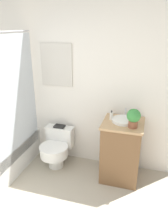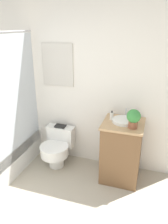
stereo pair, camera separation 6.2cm
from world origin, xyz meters
TOP-DOWN VIEW (x-y plane):
  - wall_back at (-0.00, 2.15)m, footprint 3.31×0.07m
  - toilet at (-0.10, 1.85)m, footprint 0.43×0.54m
  - vanity at (0.88, 1.84)m, footprint 0.54×0.54m
  - sink at (0.88, 1.86)m, footprint 0.31×0.34m
  - soap_bottle at (0.71, 1.88)m, footprint 0.05×0.05m
  - potted_plant at (1.01, 1.72)m, footprint 0.17×0.17m
  - book_on_tank at (-0.10, 2.00)m, footprint 0.16×0.12m

SIDE VIEW (x-z plane):
  - toilet at x=-0.10m, z-range 0.02..0.60m
  - vanity at x=0.88m, z-range 0.00..0.86m
  - book_on_tank at x=-0.10m, z-range 0.58..0.61m
  - sink at x=0.88m, z-range 0.81..0.94m
  - soap_bottle at x=0.71m, z-range 0.85..0.98m
  - potted_plant at x=1.01m, z-range 0.87..1.11m
  - wall_back at x=0.00m, z-range 0.00..2.50m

